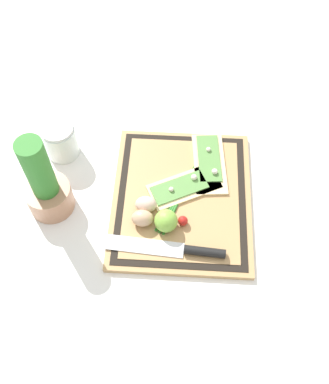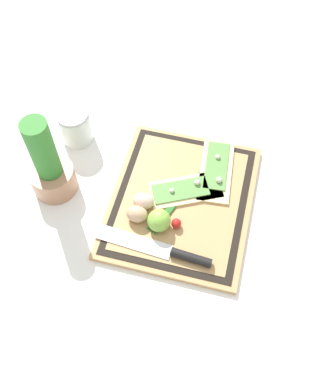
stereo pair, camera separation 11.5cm
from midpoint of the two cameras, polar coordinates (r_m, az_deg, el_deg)
ground_plane at (r=1.18m, az=-0.60°, el=-1.24°), size 6.00×6.00×0.00m
cutting_board at (r=1.17m, az=-0.61°, el=-1.02°), size 0.43×0.36×0.02m
pizza_slice_near at (r=1.22m, az=3.04°, el=3.57°), size 0.20×0.10×0.02m
pizza_slice_far at (r=1.17m, az=-0.40°, el=0.43°), size 0.16×0.20×0.02m
knife at (r=1.08m, az=-0.42°, el=-7.62°), size 0.05×0.29×0.02m
egg_brown at (r=1.11m, az=-5.78°, el=-3.58°), size 0.04×0.05×0.04m
egg_pink at (r=1.13m, az=-5.28°, el=-1.82°), size 0.04×0.05×0.04m
lime at (r=1.10m, az=-2.81°, el=-3.93°), size 0.06×0.06×0.06m
cherry_tomato_red at (r=1.11m, az=-0.61°, el=-3.93°), size 0.03×0.03×0.03m
scallion_bunch at (r=1.17m, az=-0.28°, el=0.16°), size 0.27×0.14×0.01m
herb_pot at (r=1.15m, az=-17.68°, el=0.43°), size 0.12×0.12×0.26m
sauce_jar at (r=1.28m, az=-15.57°, el=5.95°), size 0.09×0.09×0.10m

